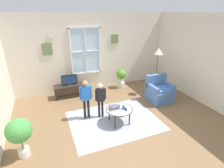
# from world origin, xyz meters

# --- Properties ---
(ground_plane) EXTENTS (6.48, 6.08, 0.02)m
(ground_plane) POSITION_xyz_m (0.00, 0.00, -0.01)
(ground_plane) COLOR brown
(back_wall) EXTENTS (5.88, 0.17, 2.85)m
(back_wall) POSITION_xyz_m (-0.01, 2.80, 1.43)
(back_wall) COLOR beige
(back_wall) RESTS_ON ground_plane
(side_wall_right) EXTENTS (0.12, 5.48, 2.85)m
(side_wall_right) POSITION_xyz_m (3.00, 0.00, 1.43)
(side_wall_right) COLOR beige
(side_wall_right) RESTS_ON ground_plane
(area_rug) EXTENTS (2.45, 1.93, 0.01)m
(area_rug) POSITION_xyz_m (-0.20, 0.25, 0.00)
(area_rug) COLOR #999EAD
(area_rug) RESTS_ON ground_plane
(tv_stand) EXTENTS (1.10, 0.42, 0.44)m
(tv_stand) POSITION_xyz_m (-1.06, 2.29, 0.22)
(tv_stand) COLOR #2D2319
(tv_stand) RESTS_ON ground_plane
(television) EXTENTS (0.54, 0.08, 0.38)m
(television) POSITION_xyz_m (-1.06, 2.29, 0.64)
(television) COLOR #4C4C4C
(television) RESTS_ON tv_stand
(armchair) EXTENTS (0.76, 0.74, 0.87)m
(armchair) POSITION_xyz_m (1.71, 0.81, 0.33)
(armchair) COLOR #476B9E
(armchair) RESTS_ON ground_plane
(coffee_table) EXTENTS (0.74, 0.74, 0.44)m
(coffee_table) POSITION_xyz_m (-0.10, 0.11, 0.40)
(coffee_table) COLOR #99B2B7
(coffee_table) RESTS_ON ground_plane
(book_stack) EXTENTS (0.26, 0.20, 0.10)m
(book_stack) POSITION_xyz_m (-0.23, 0.16, 0.48)
(book_stack) COLOR #9FC981
(book_stack) RESTS_ON coffee_table
(cup) EXTENTS (0.07, 0.07, 0.11)m
(cup) POSITION_xyz_m (0.00, 0.06, 0.48)
(cup) COLOR #334C8C
(cup) RESTS_ON coffee_table
(remote_near_books) EXTENTS (0.10, 0.14, 0.02)m
(remote_near_books) POSITION_xyz_m (-0.06, 0.23, 0.44)
(remote_near_books) COLOR black
(remote_near_books) RESTS_ON coffee_table
(remote_near_cup) EXTENTS (0.07, 0.15, 0.02)m
(remote_near_cup) POSITION_xyz_m (0.04, 0.01, 0.44)
(remote_near_cup) COLOR black
(remote_near_cup) RESTS_ON coffee_table
(person_blue_shirt) EXTENTS (0.35, 0.16, 1.15)m
(person_blue_shirt) POSITION_xyz_m (-0.87, 0.68, 0.72)
(person_blue_shirt) COLOR black
(person_blue_shirt) RESTS_ON ground_plane
(person_black_shirt) EXTENTS (0.32, 0.14, 1.05)m
(person_black_shirt) POSITION_xyz_m (-0.48, 0.57, 0.66)
(person_black_shirt) COLOR black
(person_black_shirt) RESTS_ON ground_plane
(potted_plant_by_window) EXTENTS (0.38, 0.38, 0.74)m
(potted_plant_by_window) POSITION_xyz_m (0.98, 2.34, 0.45)
(potted_plant_by_window) COLOR silver
(potted_plant_by_window) RESTS_ON ground_plane
(potted_plant_corner) EXTENTS (0.51, 0.51, 0.91)m
(potted_plant_corner) POSITION_xyz_m (-2.49, -0.24, 0.61)
(potted_plant_corner) COLOR silver
(potted_plant_corner) RESTS_ON ground_plane
(floor_lamp) EXTENTS (0.32, 0.32, 1.70)m
(floor_lamp) POSITION_xyz_m (1.94, 1.38, 1.43)
(floor_lamp) COLOR black
(floor_lamp) RESTS_ON ground_plane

